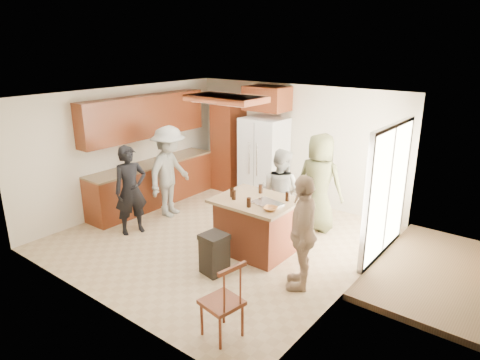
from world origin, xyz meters
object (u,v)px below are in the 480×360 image
Objects in this scene: person_side_right at (303,232)px; kitchen_island at (256,225)px; refrigerator at (264,159)px; person_behind_right at (319,183)px; person_behind_left at (280,192)px; spindle_chair at (223,303)px; person_front_left at (131,190)px; trash_bin at (214,254)px; person_counter at (169,172)px.

kitchen_island is at bearing -139.18° from person_side_right.
person_behind_right is at bearing -22.56° from refrigerator.
person_behind_left is at bearing -45.75° from refrigerator.
spindle_chair is (0.59, -3.41, -0.45)m from person_behind_right.
person_front_left reaches higher than trash_bin.
spindle_chair is (0.96, -1.97, -0.02)m from kitchen_island.
person_front_left is at bearing -106.56° from refrigerator.
person_side_right is at bearing -64.52° from person_front_left.
spindle_chair is at bearing -33.48° from person_side_right.
person_counter is at bearing 145.49° from spindle_chair.
person_side_right is 1.67× the size of spindle_chair.
person_front_left is 3.03m from refrigerator.
person_front_left is at bearing 35.01° from person_behind_left.
refrigerator is 1.41× the size of kitchen_island.
person_behind_right is (0.44, 0.60, 0.11)m from person_behind_left.
person_side_right is 0.92× the size of refrigerator.
person_counter reaches higher than refrigerator.
trash_bin is at bearing 135.12° from spindle_chair.
person_front_left is 0.97× the size of person_side_right.
person_behind_right is 2.90m from person_counter.
person_side_right reaches higher than trash_bin.
trash_bin is 1.48m from spindle_chair.
trash_bin is 0.63× the size of spindle_chair.
person_front_left reaches higher than person_behind_left.
person_side_right is 0.92× the size of person_counter.
person_front_left is at bearing 170.99° from person_counter.
person_counter reaches higher than spindle_chair.
trash_bin is at bearing -95.47° from kitchen_island.
person_behind_right is at bearing 75.90° from kitchen_island.
person_side_right is 1.58m from spindle_chair.
person_behind_left is 1.83m from refrigerator.
person_side_right is at bearing 21.92° from trash_bin.
person_behind_left is at bearing 89.66° from trash_bin.
person_counter is at bearing 173.47° from kitchen_island.
person_counter reaches higher than person_front_left.
person_front_left is 1.27× the size of kitchen_island.
trash_bin is (-1.20, -0.48, -0.51)m from person_side_right.
person_behind_right is at bearing 174.04° from person_side_right.
spindle_chair is at bearing -44.88° from trash_bin.
person_behind_right is (2.58, 2.19, 0.10)m from person_front_left.
person_front_left is at bearing 158.89° from spindle_chair.
person_side_right is at bearing 84.16° from spindle_chair.
person_behind_left is 0.88× the size of person_counter.
person_front_left is 3.35m from person_side_right.
person_counter is at bearing -129.31° from person_side_right.
person_behind_left is 1.59× the size of spindle_chair.
person_counter is 1.41× the size of kitchen_island.
person_counter is at bearing 21.61° from person_behind_right.
kitchen_island reaches higher than trash_bin.
spindle_chair is at bearing -90.76° from person_front_left.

